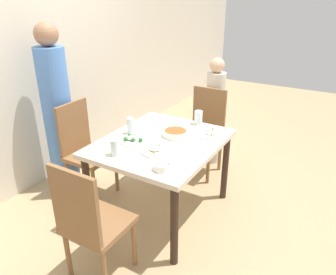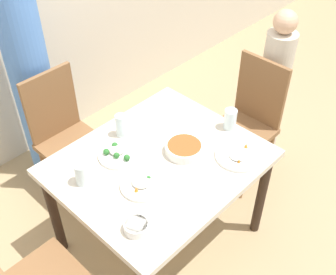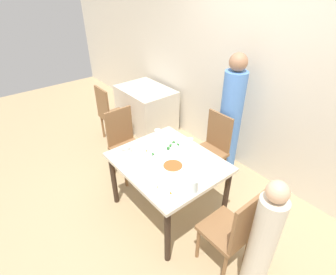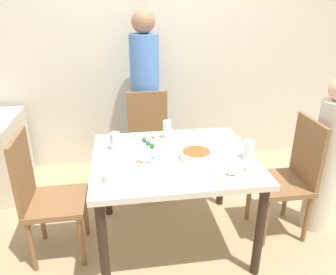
# 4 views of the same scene
# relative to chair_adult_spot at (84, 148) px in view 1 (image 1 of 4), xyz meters

# --- Properties ---
(ground_plane) EXTENTS (10.00, 10.00, 0.00)m
(ground_plane) POSITION_rel_chair_adult_spot_xyz_m (0.10, -0.82, -0.50)
(ground_plane) COLOR tan
(wall_back) EXTENTS (10.00, 0.06, 2.70)m
(wall_back) POSITION_rel_chair_adult_spot_xyz_m (0.10, 0.62, 0.85)
(wall_back) COLOR beige
(wall_back) RESTS_ON ground_plane
(dining_table) EXTENTS (1.12, 0.95, 0.73)m
(dining_table) POSITION_rel_chair_adult_spot_xyz_m (0.10, -0.82, 0.14)
(dining_table) COLOR beige
(dining_table) RESTS_ON ground_plane
(chair_adult_spot) EXTENTS (0.40, 0.40, 0.94)m
(chair_adult_spot) POSITION_rel_chair_adult_spot_xyz_m (0.00, 0.00, 0.00)
(chair_adult_spot) COLOR brown
(chair_adult_spot) RESTS_ON ground_plane
(chair_child_spot) EXTENTS (0.40, 0.40, 0.94)m
(chair_child_spot) POSITION_rel_chair_adult_spot_xyz_m (1.00, -0.82, 0.00)
(chair_child_spot) COLOR brown
(chair_child_spot) RESTS_ON ground_plane
(chair_empty_left) EXTENTS (0.40, 0.40, 0.94)m
(chair_empty_left) POSITION_rel_chair_adult_spot_xyz_m (-0.81, -0.82, 0.00)
(chair_empty_left) COLOR brown
(chair_empty_left) RESTS_ON ground_plane
(person_adult) EXTENTS (0.28, 0.28, 1.65)m
(person_adult) POSITION_rel_chair_adult_spot_xyz_m (0.00, 0.31, 0.29)
(person_adult) COLOR #5184D1
(person_adult) RESTS_ON ground_plane
(person_child) EXTENTS (0.21, 0.21, 1.24)m
(person_child) POSITION_rel_chair_adult_spot_xyz_m (1.27, -0.82, 0.09)
(person_child) COLOR beige
(person_child) RESTS_ON ground_plane
(bowl_curry) EXTENTS (0.22, 0.22, 0.05)m
(bowl_curry) POSITION_rel_chair_adult_spot_xyz_m (0.25, -0.87, 0.26)
(bowl_curry) COLOR white
(bowl_curry) RESTS_ON dining_table
(plate_rice_adult) EXTENTS (0.24, 0.24, 0.05)m
(plate_rice_adult) POSITION_rel_chair_adult_spot_xyz_m (-0.10, -0.89, 0.24)
(plate_rice_adult) COLOR white
(plate_rice_adult) RESTS_ON dining_table
(plate_rice_child) EXTENTS (0.27, 0.27, 0.05)m
(plate_rice_child) POSITION_rel_chair_adult_spot_xyz_m (0.43, -1.12, 0.24)
(plate_rice_child) COLOR white
(plate_rice_child) RESTS_ON dining_table
(plate_noodles) EXTENTS (0.24, 0.24, 0.06)m
(plate_noodles) POSITION_rel_chair_adult_spot_xyz_m (-0.04, -0.63, 0.24)
(plate_noodles) COLOR white
(plate_noodles) RESTS_ON dining_table
(bowl_rice_small) EXTENTS (0.12, 0.12, 0.05)m
(bowl_rice_small) POSITION_rel_chair_adult_spot_xyz_m (-0.32, -1.08, 0.25)
(bowl_rice_small) COLOR white
(bowl_rice_small) RESTS_ON dining_table
(glass_water_tall) EXTENTS (0.08, 0.08, 0.13)m
(glass_water_tall) POSITION_rel_chair_adult_spot_xyz_m (0.60, -0.93, 0.29)
(glass_water_tall) COLOR silver
(glass_water_tall) RESTS_ON dining_table
(glass_water_short) EXTENTS (0.07, 0.07, 0.13)m
(glass_water_short) POSITION_rel_chair_adult_spot_xyz_m (-0.30, -0.64, 0.29)
(glass_water_short) COLOR silver
(glass_water_short) RESTS_ON dining_table
(glass_water_center) EXTENTS (0.06, 0.06, 0.15)m
(glass_water_center) POSITION_rel_chair_adult_spot_xyz_m (0.10, -0.50, 0.30)
(glass_water_center) COLOR silver
(glass_water_center) RESTS_ON dining_table
(napkin_folded) EXTENTS (0.14, 0.14, 0.01)m
(napkin_folded) POSITION_rel_chair_adult_spot_xyz_m (-0.27, -0.43, 0.23)
(napkin_folded) COLOR white
(napkin_folded) RESTS_ON dining_table
(fork_steel) EXTENTS (0.17, 0.10, 0.01)m
(fork_steel) POSITION_rel_chair_adult_spot_xyz_m (0.25, -0.55, 0.23)
(fork_steel) COLOR silver
(fork_steel) RESTS_ON dining_table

